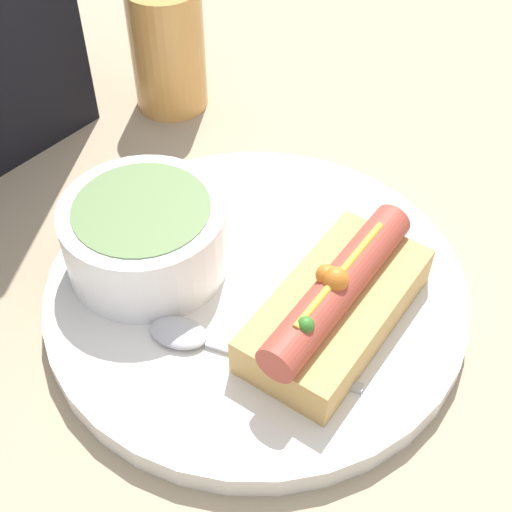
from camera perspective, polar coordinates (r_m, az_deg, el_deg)
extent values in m
plane|color=tan|center=(0.52, 0.00, -3.58)|extent=(4.00, 4.00, 0.00)
cylinder|color=white|center=(0.51, 0.00, -2.91)|extent=(0.30, 0.30, 0.02)
cube|color=tan|center=(0.48, 6.42, -4.24)|extent=(0.15, 0.08, 0.03)
cylinder|color=#B24738|center=(0.46, 6.65, -2.45)|extent=(0.15, 0.04, 0.03)
sphere|color=#387A28|center=(0.42, 3.98, -5.53)|extent=(0.01, 0.01, 0.01)
sphere|color=orange|center=(0.45, 5.76, -1.41)|extent=(0.01, 0.01, 0.01)
sphere|color=orange|center=(0.44, 6.31, -1.96)|extent=(0.02, 0.02, 0.02)
cylinder|color=gold|center=(0.45, 6.78, -1.39)|extent=(0.10, 0.01, 0.01)
cylinder|color=white|center=(0.51, -8.82, 1.56)|extent=(0.12, 0.12, 0.05)
cylinder|color=#66844C|center=(0.49, -9.08, 3.20)|extent=(0.10, 0.10, 0.02)
cube|color=#B7B7BC|center=(0.46, 2.14, -8.75)|extent=(0.04, 0.10, 0.00)
ellipsoid|color=#B7B7BC|center=(0.48, -6.22, -6.10)|extent=(0.04, 0.05, 0.01)
cylinder|color=#D8994C|center=(0.68, -7.08, 16.16)|extent=(0.07, 0.07, 0.12)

